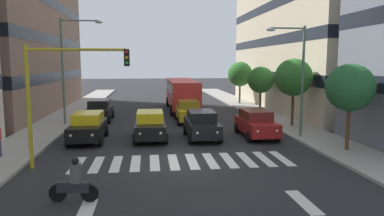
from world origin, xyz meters
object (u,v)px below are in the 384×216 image
traffic_light_gantry (58,86)px  car_row2_0 (188,111)px  street_tree_2 (261,80)px  street_lamp_left (297,70)px  car_row2_1 (99,110)px  street_tree_0 (350,88)px  street_tree_1 (294,77)px  car_2 (150,125)px  car_3 (88,127)px  car_1 (202,124)px  car_0 (256,123)px  motorcycle_with_rider (74,183)px  street_tree_3 (240,74)px  bus_behind_traffic (182,92)px  street_lamp_right (69,61)px

traffic_light_gantry → car_row2_0: bearing=-121.1°
traffic_light_gantry → street_tree_2: size_ratio=1.31×
street_lamp_left → car_row2_1: bearing=-33.1°
street_tree_0 → car_row2_1: bearing=-40.1°
street_tree_1 → car_2: bearing=15.0°
car_row2_1 → street_tree_1: 15.45m
car_3 → car_1: bearing=179.4°
car_0 → motorcycle_with_rider: car_0 is taller
street_tree_2 → street_tree_3: 6.85m
car_3 → street_tree_1: 14.62m
car_0 → car_row2_1: same height
car_row2_0 → street_tree_1: size_ratio=0.91×
street_tree_0 → car_3: bearing=-17.6°
traffic_light_gantry → street_tree_3: 27.08m
car_3 → street_lamp_left: bearing=176.3°
car_2 → bus_behind_traffic: size_ratio=0.42×
car_2 → street_tree_2: bearing=-134.4°
car_row2_1 → street_tree_2: size_ratio=1.06×
car_0 → car_row2_0: (3.67, -6.29, 0.00)m
street_tree_0 → street_tree_2: (-0.08, -15.20, -0.33)m
car_3 → street_lamp_right: 7.11m
street_tree_1 → street_tree_2: bearing=-90.6°
car_1 → street_tree_2: (-7.22, -10.81, 2.22)m
street_lamp_right → street_tree_1: size_ratio=1.59×
street_tree_2 → street_tree_1: bearing=89.4°
car_0 → motorcycle_with_rider: (9.35, 9.72, -0.24)m
street_lamp_right → street_tree_2: size_ratio=1.85×
car_3 → street_tree_2: size_ratio=1.06×
car_2 → street_tree_1: street_tree_1 is taller
street_tree_3 → traffic_light_gantry: bearing=58.3°
street_tree_3 → street_lamp_right: bearing=37.0°
car_0 → street_tree_2: size_ratio=1.06×
car_row2_1 → traffic_light_gantry: (-0.05, 13.17, 2.83)m
motorcycle_with_rider → street_lamp_left: 15.09m
car_1 → traffic_light_gantry: (7.23, 5.41, 2.83)m
car_2 → street_tree_2: size_ratio=1.06×
car_1 → street_lamp_left: size_ratio=0.65×
street_tree_3 → car_1: bearing=68.4°
street_lamp_left → street_tree_2: street_lamp_left is taller
street_tree_3 → car_3: bearing=51.6°
car_row2_1 → street_tree_2: (-14.50, -3.04, 2.22)m
car_0 → car_row2_1: 13.27m
street_tree_2 → traffic_light_gantry: bearing=48.3°
car_row2_0 → street_tree_3: bearing=-122.3°
motorcycle_with_rider → street_tree_0: size_ratio=0.37×
car_0 → car_row2_0: size_ratio=1.00×
car_1 → street_tree_2: size_ratio=1.06×
car_0 → street_lamp_right: bearing=-23.7°
car_1 → car_row2_1: 10.64m
car_1 → street_lamp_right: size_ratio=0.57×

